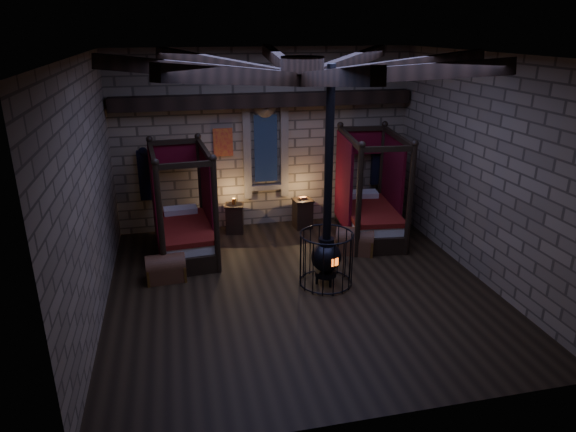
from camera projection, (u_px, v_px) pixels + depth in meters
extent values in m
cube|color=black|center=(300.00, 288.00, 9.63)|extent=(7.00, 7.00, 0.01)
cube|color=#847054|center=(265.00, 140.00, 12.10)|extent=(7.00, 0.02, 4.20)
cube|color=#847054|center=(378.00, 268.00, 5.70)|extent=(7.00, 0.02, 4.20)
cube|color=#847054|center=(89.00, 195.00, 8.18)|extent=(0.02, 7.00, 4.20)
cube|color=#847054|center=(482.00, 169.00, 9.62)|extent=(0.02, 7.00, 4.20)
cube|color=black|center=(303.00, 55.00, 8.17)|extent=(7.00, 7.00, 0.01)
cube|color=black|center=(266.00, 100.00, 11.60)|extent=(6.86, 0.35, 0.30)
cylinder|color=black|center=(302.00, 64.00, 8.22)|extent=(0.70, 0.70, 0.25)
cube|color=black|center=(266.00, 149.00, 12.12)|extent=(0.55, 0.04, 1.60)
cube|color=maroon|center=(223.00, 142.00, 11.86)|extent=(0.45, 0.03, 0.65)
cube|color=black|center=(145.00, 175.00, 11.60)|extent=(0.30, 0.10, 1.15)
cube|color=black|center=(377.00, 162.00, 12.76)|extent=(0.30, 0.10, 1.15)
cube|color=black|center=(186.00, 246.00, 11.01)|extent=(1.29, 2.25, 0.38)
cube|color=beige|center=(185.00, 234.00, 10.90)|extent=(1.15, 2.07, 0.23)
cube|color=maroon|center=(185.00, 227.00, 10.85)|extent=(1.21, 2.12, 0.10)
cube|color=beige|center=(180.00, 211.00, 11.53)|extent=(0.76, 0.42, 0.15)
cube|color=#5B0713|center=(175.00, 156.00, 11.36)|extent=(1.15, 0.14, 0.57)
cylinder|color=black|center=(161.00, 224.00, 9.59)|extent=(0.11, 0.11, 2.29)
cylinder|color=black|center=(154.00, 192.00, 11.46)|extent=(0.11, 0.11, 2.29)
cylinder|color=black|center=(216.00, 218.00, 9.88)|extent=(0.11, 0.11, 2.29)
cylinder|color=black|center=(201.00, 188.00, 11.75)|extent=(0.11, 0.11, 2.29)
cube|color=#5B0713|center=(155.00, 200.00, 10.78)|extent=(0.18, 1.56, 2.03)
cube|color=#5B0713|center=(207.00, 195.00, 11.08)|extent=(0.18, 1.56, 2.03)
cube|color=black|center=(369.00, 228.00, 11.97)|extent=(1.43, 2.37, 0.39)
cube|color=beige|center=(370.00, 216.00, 11.86)|extent=(1.28, 2.19, 0.24)
cube|color=maroon|center=(370.00, 210.00, 11.81)|extent=(1.35, 2.24, 0.11)
cube|color=beige|center=(362.00, 194.00, 12.54)|extent=(0.80, 0.47, 0.15)
cube|color=#5B0713|center=(362.00, 142.00, 12.37)|extent=(1.19, 0.20, 0.59)
cylinder|color=black|center=(359.00, 204.00, 10.56)|extent=(0.12, 0.12, 2.38)
cylinder|color=black|center=(339.00, 175.00, 12.58)|extent=(0.12, 0.12, 2.38)
cylinder|color=black|center=(410.00, 202.00, 10.66)|extent=(0.12, 0.12, 2.38)
cylinder|color=black|center=(382.00, 174.00, 12.68)|extent=(0.12, 0.12, 2.38)
cube|color=#5B0713|center=(344.00, 182.00, 11.85)|extent=(0.26, 1.62, 2.11)
cube|color=#5B0713|center=(392.00, 180.00, 11.96)|extent=(0.26, 1.62, 2.11)
cube|color=brown|center=(166.00, 273.00, 9.90)|extent=(0.77, 0.50, 0.31)
cylinder|color=brown|center=(166.00, 266.00, 9.85)|extent=(0.77, 0.50, 0.45)
cube|color=#B58637|center=(148.00, 275.00, 9.81)|extent=(0.07, 0.47, 0.32)
cube|color=#B58637|center=(184.00, 270.00, 9.99)|extent=(0.07, 0.47, 0.32)
cube|color=brown|center=(355.00, 245.00, 11.11)|extent=(0.92, 0.75, 0.33)
cylinder|color=brown|center=(355.00, 238.00, 11.05)|extent=(0.92, 0.75, 0.49)
cube|color=#B58637|center=(338.00, 244.00, 11.17)|extent=(0.24, 0.49, 0.35)
cube|color=#B58637|center=(372.00, 246.00, 11.05)|extent=(0.24, 0.49, 0.35)
cube|color=black|center=(235.00, 219.00, 12.14)|extent=(0.46, 0.45, 0.66)
cube|color=black|center=(234.00, 205.00, 12.02)|extent=(0.51, 0.49, 0.04)
cylinder|color=#B58637|center=(234.00, 201.00, 11.98)|extent=(0.09, 0.09, 0.15)
cube|color=black|center=(303.00, 214.00, 12.43)|extent=(0.44, 0.43, 0.68)
cube|color=black|center=(303.00, 200.00, 12.30)|extent=(0.49, 0.47, 0.04)
cube|color=brown|center=(303.00, 198.00, 12.28)|extent=(0.19, 0.14, 0.05)
cylinder|color=black|center=(326.00, 273.00, 9.74)|extent=(0.41, 0.41, 0.10)
sphere|color=black|center=(326.00, 257.00, 9.62)|extent=(0.57, 0.57, 0.57)
cylinder|color=black|center=(327.00, 242.00, 9.51)|extent=(0.29, 0.29, 0.14)
cube|color=#FF5914|center=(335.00, 262.00, 9.40)|extent=(0.14, 0.07, 0.14)
cylinder|color=black|center=(329.00, 157.00, 8.95)|extent=(0.15, 0.15, 3.13)
torus|color=black|center=(325.00, 282.00, 9.80)|extent=(1.01, 1.01, 0.03)
torus|color=black|center=(327.00, 234.00, 9.46)|extent=(1.01, 1.01, 0.03)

